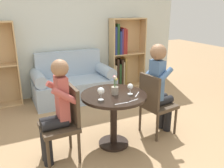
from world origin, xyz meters
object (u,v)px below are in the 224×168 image
at_px(person_left, 56,110).
at_px(wine_glass_right, 130,87).
at_px(bookshelf_right, 122,56).
at_px(flower_vase, 115,88).
at_px(wine_glass_left, 101,91).
at_px(person_right, 160,86).
at_px(chair_left, 65,120).
at_px(chair_right, 155,102).
at_px(couch, 73,84).

relative_size(person_left, wine_glass_right, 8.97).
bearing_deg(bookshelf_right, flower_vase, -120.18).
height_order(wine_glass_right, flower_vase, flower_vase).
bearing_deg(wine_glass_right, wine_glass_left, -177.15).
relative_size(person_left, flower_vase, 5.07).
xyz_separation_m(person_right, wine_glass_right, (-0.54, -0.11, 0.10)).
relative_size(chair_left, person_left, 0.73).
bearing_deg(person_left, chair_left, 90.85).
bearing_deg(chair_left, flower_vase, 88.64).
bearing_deg(chair_right, flower_vase, 82.56).
distance_m(chair_left, wine_glass_left, 0.55).
bearing_deg(chair_right, person_left, 82.19).
distance_m(chair_right, flower_vase, 0.71).
height_order(chair_right, person_left, person_left).
distance_m(chair_right, wine_glass_right, 0.56).
height_order(couch, person_left, person_left).
relative_size(person_right, wine_glass_right, 9.53).
relative_size(couch, chair_right, 1.71).
xyz_separation_m(couch, wine_glass_left, (-0.22, -1.94, 0.51)).
relative_size(couch, chair_left, 1.71).
distance_m(couch, person_left, 2.01).
xyz_separation_m(person_left, wine_glass_right, (0.93, -0.08, 0.17)).
xyz_separation_m(bookshelf_right, wine_glass_right, (-1.05, -2.18, 0.10)).
distance_m(wine_glass_left, flower_vase, 0.25).
bearing_deg(flower_vase, wine_glass_left, -157.00).
relative_size(chair_left, wine_glass_right, 6.57).
bearing_deg(person_left, wine_glass_left, 78.25).
xyz_separation_m(chair_right, wine_glass_left, (-0.86, -0.11, 0.33)).
xyz_separation_m(couch, flower_vase, (0.01, -1.84, 0.49)).
relative_size(wine_glass_right, flower_vase, 0.57).
relative_size(couch, bookshelf_right, 1.00).
xyz_separation_m(bookshelf_right, wine_glass_left, (-1.45, -2.20, 0.11)).
xyz_separation_m(person_right, wine_glass_left, (-0.95, -0.13, 0.12)).
xyz_separation_m(person_left, wine_glass_left, (0.52, -0.10, 0.18)).
bearing_deg(couch, person_left, -111.79).
relative_size(chair_left, chair_right, 1.00).
height_order(bookshelf_right, chair_left, bookshelf_right).
relative_size(couch, person_left, 1.25).
relative_size(chair_right, person_right, 0.69).
distance_m(bookshelf_right, chair_left, 2.83).
bearing_deg(couch, wine_glass_left, -96.44).
bearing_deg(chair_right, person_right, -84.12).
bearing_deg(wine_glass_left, flower_vase, 23.00).
height_order(person_right, flower_vase, person_right).
bearing_deg(bookshelf_right, wine_glass_right, -115.62).
relative_size(chair_right, wine_glass_left, 5.82).
relative_size(couch, flower_vase, 6.35).
relative_size(chair_left, wine_glass_left, 5.82).
distance_m(chair_left, person_left, 0.18).
distance_m(couch, wine_glass_right, 1.99).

